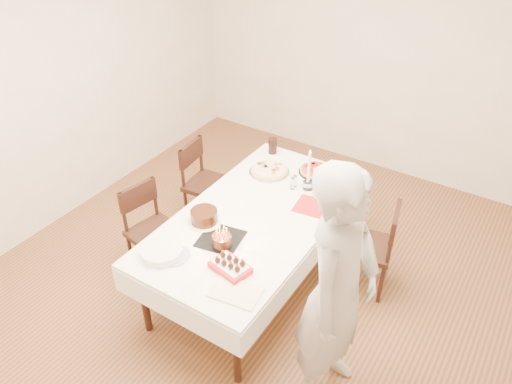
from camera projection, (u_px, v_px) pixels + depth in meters
The scene contains 22 objects.
floor at pixel (254, 281), 4.54m from camera, with size 5.00×5.00×0.00m, color #53331C.
wall_back at pixel (377, 56), 5.49m from camera, with size 4.50×0.04×2.70m, color beige.
wall_left at pixel (56, 89), 4.75m from camera, with size 0.04×5.00×2.70m, color beige.
dining_table at pixel (256, 249), 4.34m from camera, with size 1.14×2.14×0.75m, color white.
chair_right_savory at pixel (367, 246), 4.27m from camera, with size 0.45×0.45×0.88m, color black, non-canonical shape.
chair_left_savory at pixel (209, 185), 5.04m from camera, with size 0.45×0.45×0.88m, color black, non-canonical shape.
chair_left_dessert at pixel (155, 233), 4.41m from camera, with size 0.45×0.45×0.88m, color black, non-canonical shape.
person at pixel (338, 293), 3.15m from camera, with size 0.69×0.45×1.89m, color #B9B3AE.
pizza_white at pixel (269, 171), 4.64m from camera, with size 0.38×0.38×0.04m, color beige.
pizza_pepperoni at pixel (315, 170), 4.64m from camera, with size 0.31×0.31×0.04m, color red.
red_placemat at pixel (312, 206), 4.22m from camera, with size 0.27×0.27×0.01m, color #B21E1E.
pasta_bowl at pixel (329, 190), 4.33m from camera, with size 0.29×0.29×0.09m, color white.
taper_candle at pixel (309, 170), 4.32m from camera, with size 0.09×0.09×0.40m, color white.
shaker_pair at pixel (292, 184), 4.41m from camera, with size 0.09×0.09×0.11m, color white, non-canonical shape.
cola_glass at pixel (273, 146), 4.91m from camera, with size 0.09×0.09×0.16m, color black.
layer_cake at pixel (204, 217), 4.02m from camera, with size 0.28×0.28×0.11m, color black.
cake_board at pixel (221, 239), 3.88m from camera, with size 0.32×0.32×0.01m, color black.
birthday_cake at pixel (222, 237), 3.76m from camera, with size 0.15×0.15×0.15m, color #3C1E10.
strawberry_box at pixel (230, 266), 3.57m from camera, with size 0.29×0.19×0.07m, color red, non-canonical shape.
box_lid at pixel (236, 293), 3.41m from camera, with size 0.34×0.23×0.03m, color beige.
plate_stack at pixel (162, 251), 3.71m from camera, with size 0.32×0.32×0.06m, color white.
china_plate at pixel (174, 255), 3.71m from camera, with size 0.25×0.25×0.01m, color white.
Camera 1 is at (1.76, -2.72, 3.28)m, focal length 35.00 mm.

